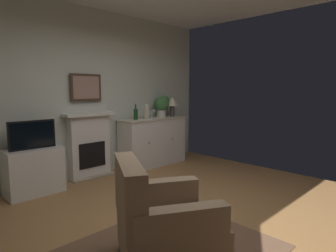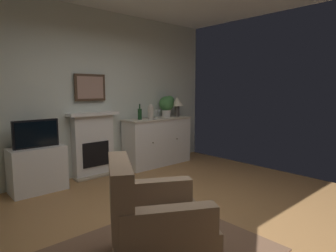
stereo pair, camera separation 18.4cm
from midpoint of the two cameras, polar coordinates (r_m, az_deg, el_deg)
ground_plane at (r=3.51m, az=5.16°, el=-18.59°), size 5.33×4.78×0.10m
wall_rear at (r=5.06m, az=-14.71°, el=6.37°), size 5.33×0.06×2.84m
area_rug at (r=2.85m, az=0.97°, el=-23.90°), size 1.82×1.55×0.02m
fireplace_unit at (r=5.04m, az=-13.75°, el=-3.59°), size 0.87×0.30×1.10m
framed_picture at (r=4.99m, az=-14.34°, el=7.47°), size 0.55×0.04×0.45m
sideboard_cabinet at (r=5.63m, az=-1.15°, el=-3.10°), size 1.42×0.49×0.93m
table_lamp at (r=5.90m, az=2.72°, el=4.63°), size 0.26×0.26×0.40m
wine_bottle at (r=5.31m, az=-4.69°, el=2.45°), size 0.08×0.08×0.29m
wine_glass_left at (r=5.48m, az=-1.43°, el=2.78°), size 0.07×0.07×0.16m
wine_glass_center at (r=5.59m, az=-0.90°, el=2.87°), size 0.07×0.07×0.16m
vase_decorative at (r=5.38m, az=-2.50°, el=2.88°), size 0.11×0.11×0.28m
tv_cabinet at (r=4.57m, az=-23.61°, el=-7.96°), size 0.75×0.42×0.66m
tv_set at (r=4.44m, az=-23.86°, el=-1.42°), size 0.62×0.07×0.40m
potted_plant_small at (r=5.77m, az=0.70°, el=4.35°), size 0.30×0.30×0.43m
armchair at (r=2.50m, az=-0.86°, el=-18.80°), size 1.08×1.06×0.92m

